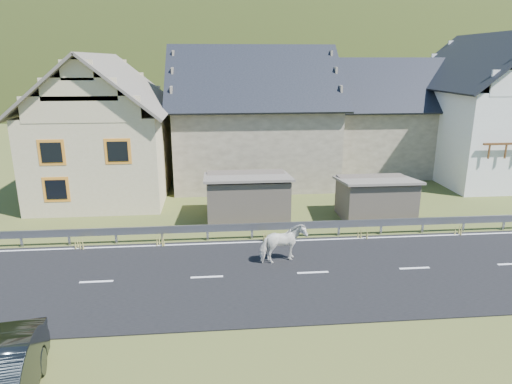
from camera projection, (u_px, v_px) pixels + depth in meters
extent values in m
plane|color=#3D4E20|center=(313.00, 274.00, 17.29)|extent=(160.00, 160.00, 0.00)
cube|color=black|center=(313.00, 273.00, 17.28)|extent=(60.00, 7.00, 0.04)
cube|color=silver|center=(313.00, 272.00, 17.27)|extent=(60.00, 6.60, 0.01)
cube|color=#93969B|center=(296.00, 225.00, 20.64)|extent=(28.00, 0.08, 0.34)
cube|color=#93969B|center=(21.00, 239.00, 19.65)|extent=(0.10, 0.06, 0.70)
cube|color=#93969B|center=(69.00, 238.00, 19.83)|extent=(0.10, 0.06, 0.70)
cube|color=#93969B|center=(116.00, 236.00, 20.01)|extent=(0.10, 0.06, 0.70)
cube|color=#93969B|center=(162.00, 235.00, 20.19)|extent=(0.10, 0.06, 0.70)
cube|color=#93969B|center=(207.00, 233.00, 20.37)|extent=(0.10, 0.06, 0.70)
cube|color=#93969B|center=(252.00, 232.00, 20.55)|extent=(0.10, 0.06, 0.70)
cube|color=#93969B|center=(296.00, 230.00, 20.73)|extent=(0.10, 0.06, 0.70)
cube|color=#93969B|center=(339.00, 229.00, 20.91)|extent=(0.10, 0.06, 0.70)
cube|color=#93969B|center=(381.00, 227.00, 21.08)|extent=(0.10, 0.06, 0.70)
cube|color=#93969B|center=(423.00, 226.00, 21.26)|extent=(0.10, 0.06, 0.70)
cube|color=#93969B|center=(463.00, 224.00, 21.44)|extent=(0.10, 0.06, 0.70)
cube|color=#93969B|center=(504.00, 223.00, 21.62)|extent=(0.10, 0.06, 0.70)
cube|color=brown|center=(247.00, 198.00, 23.02)|extent=(4.30, 3.30, 2.40)
cube|color=brown|center=(375.00, 199.00, 23.15)|extent=(3.80, 2.90, 2.20)
cube|color=beige|center=(107.00, 152.00, 27.17)|extent=(7.00, 9.00, 5.00)
cube|color=orange|center=(52.00, 152.00, 22.47)|extent=(1.30, 0.12, 1.30)
cube|color=orange|center=(118.00, 151.00, 22.76)|extent=(1.30, 0.12, 1.30)
cube|color=orange|center=(56.00, 189.00, 23.00)|extent=(1.30, 0.12, 1.30)
cube|color=tan|center=(72.00, 81.00, 27.29)|extent=(0.70, 0.70, 2.40)
cube|color=tan|center=(252.00, 141.00, 30.84)|extent=(10.00, 9.00, 5.00)
cube|color=tan|center=(385.00, 137.00, 33.70)|extent=(9.00, 8.00, 4.60)
cube|color=white|center=(486.00, 133.00, 31.18)|extent=(8.00, 10.00, 6.00)
ellipsoid|color=#203210|center=(234.00, 127.00, 195.41)|extent=(440.00, 280.00, 260.00)
ellipsoid|color=black|center=(9.00, 67.00, 115.86)|extent=(76.00, 50.00, 28.00)
imported|color=silver|center=(283.00, 244.00, 18.00)|extent=(1.37, 2.00, 1.54)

